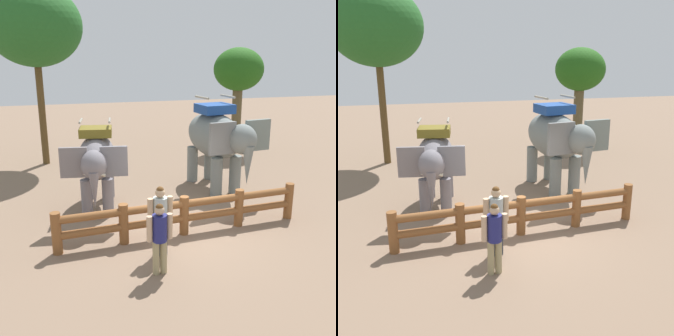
# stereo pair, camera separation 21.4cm
# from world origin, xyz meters

# --- Properties ---
(ground_plane) EXTENTS (60.00, 60.00, 0.00)m
(ground_plane) POSITION_xyz_m (0.00, 0.00, 0.00)
(ground_plane) COLOR #806651
(log_fence) EXTENTS (6.72, 0.59, 1.05)m
(log_fence) POSITION_xyz_m (-0.00, -0.07, 0.60)
(log_fence) COLOR brown
(log_fence) RESTS_ON ground
(elephant_near_left) EXTENTS (1.87, 3.24, 2.73)m
(elephant_near_left) POSITION_xyz_m (-1.95, 2.40, 1.54)
(elephant_near_left) COLOR slate
(elephant_near_left) RESTS_ON ground
(elephant_center) EXTENTS (2.15, 3.83, 3.25)m
(elephant_center) POSITION_xyz_m (2.24, 3.10, 1.82)
(elephant_center) COLOR gray
(elephant_center) RESTS_ON ground
(tourist_woman_in_black) EXTENTS (0.61, 0.35, 1.72)m
(tourist_woman_in_black) POSITION_xyz_m (-0.90, -0.99, 0.99)
(tourist_woman_in_black) COLOR #2D313A
(tourist_woman_in_black) RESTS_ON ground
(tourist_man_in_blue) EXTENTS (0.57, 0.33, 1.62)m
(tourist_man_in_blue) POSITION_xyz_m (-1.12, -1.77, 0.94)
(tourist_man_in_blue) COLOR #9C8E63
(tourist_man_in_blue) RESTS_ON ground
(tree_far_left) EXTENTS (3.78, 3.78, 7.30)m
(tree_far_left) POSITION_xyz_m (-3.56, 8.27, 5.66)
(tree_far_left) COLOR brown
(tree_far_left) RESTS_ON ground
(tree_back_center) EXTENTS (2.38, 2.38, 4.92)m
(tree_back_center) POSITION_xyz_m (5.54, 8.43, 3.78)
(tree_back_center) COLOR brown
(tree_back_center) RESTS_ON ground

